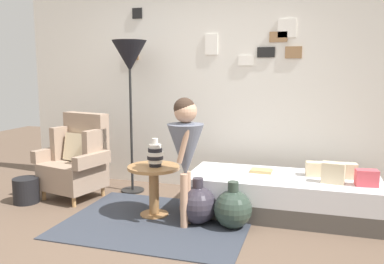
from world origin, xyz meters
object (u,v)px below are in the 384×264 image
object	(u,v)px
vase_striped	(155,155)
demijohn_far	(233,209)
side_table	(154,181)
floor_lamp	(130,61)
book_on_daybed	(261,171)
armchair	(77,160)
daybed	(282,195)
magazine_basket	(26,190)
person_child	(186,144)
demijohn_near	(198,205)

from	to	relation	value
vase_striped	demijohn_far	world-z (taller)	vase_striped
side_table	floor_lamp	xyz separation A→B (m)	(-0.57, 0.70, 1.20)
vase_striped	book_on_daybed	size ratio (longest dim) A/B	1.29
armchair	vase_striped	world-z (taller)	armchair
daybed	armchair	bearing A→B (deg)	-177.56
side_table	book_on_daybed	distance (m)	1.14
side_table	magazine_basket	distance (m)	1.54
daybed	person_child	distance (m)	1.19
person_child	magazine_basket	xyz separation A→B (m)	(-1.91, 0.13, -0.65)
side_table	demijohn_near	size ratio (longest dim) A/B	1.16
vase_striped	daybed	bearing A→B (deg)	19.86
person_child	book_on_daybed	distance (m)	1.00
vase_striped	floor_lamp	bearing A→B (deg)	130.04
person_child	demijohn_far	xyz separation A→B (m)	(0.43, 0.09, -0.60)
vase_striped	demijohn_near	distance (m)	0.64
vase_striped	book_on_daybed	world-z (taller)	vase_striped
magazine_basket	daybed	bearing A→B (deg)	9.68
armchair	magazine_basket	size ratio (longest dim) A/B	3.46
demijohn_far	armchair	bearing A→B (deg)	167.97
demijohn_far	book_on_daybed	bearing A→B (deg)	73.35
floor_lamp	demijohn_far	xyz separation A→B (m)	(1.40, -0.78, -1.39)
book_on_daybed	magazine_basket	xyz separation A→B (m)	(-2.53, -0.57, -0.28)
book_on_daybed	magazine_basket	size ratio (longest dim) A/B	0.79
armchair	daybed	world-z (taller)	armchair
armchair	person_child	distance (m)	1.61
person_child	demijohn_far	distance (m)	0.75
daybed	floor_lamp	xyz separation A→B (m)	(-1.81, 0.27, 1.37)
daybed	vase_striped	world-z (taller)	vase_striped
person_child	magazine_basket	distance (m)	2.02
vase_striped	person_child	bearing A→B (deg)	-23.61
person_child	armchair	bearing A→B (deg)	161.44
demijohn_near	demijohn_far	world-z (taller)	demijohn_near
demijohn_near	vase_striped	bearing A→B (deg)	172.38
side_table	floor_lamp	bearing A→B (deg)	129.38
floor_lamp	person_child	size ratio (longest dim) A/B	1.48
armchair	daybed	xyz separation A→B (m)	(2.33, 0.10, -0.24)
floor_lamp	book_on_daybed	xyz separation A→B (m)	(1.58, -0.18, -1.16)
floor_lamp	armchair	bearing A→B (deg)	-144.35
armchair	demijohn_far	distance (m)	1.98
demijohn_near	floor_lamp	bearing A→B (deg)	143.83
person_child	book_on_daybed	bearing A→B (deg)	48.58
vase_striped	demijohn_near	size ratio (longest dim) A/B	0.63
daybed	magazine_basket	distance (m)	2.79
book_on_daybed	vase_striped	bearing A→B (deg)	-151.43
vase_striped	demijohn_near	world-z (taller)	vase_striped
side_table	demijohn_far	xyz separation A→B (m)	(0.83, -0.08, -0.18)
demijohn_near	person_child	bearing A→B (deg)	-132.08
demijohn_far	daybed	bearing A→B (deg)	51.24
daybed	demijohn_near	xyz separation A→B (m)	(-0.75, -0.50, -0.01)
person_child	demijohn_near	bearing A→B (deg)	47.92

